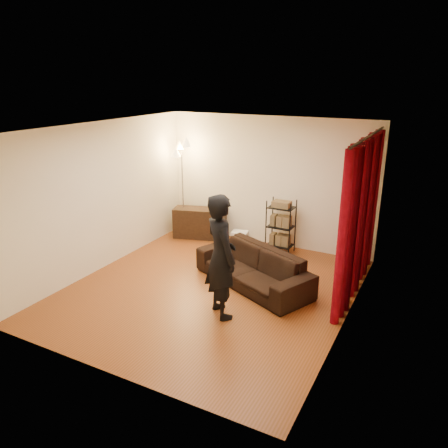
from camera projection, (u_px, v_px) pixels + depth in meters
The scene contains 14 objects.
floor at pixel (211, 289), 7.42m from camera, with size 5.00×5.00×0.00m, color brown.
ceiling at pixel (209, 128), 6.55m from camera, with size 5.00×5.00×0.00m, color white.
wall_back at pixel (269, 182), 9.08m from camera, with size 5.00×5.00×0.00m, color #F4ECCE.
wall_front at pixel (100, 273), 4.89m from camera, with size 5.00×5.00×0.00m, color #F4ECCE.
wall_left at pixel (103, 197), 7.97m from camera, with size 5.00×5.00×0.00m, color #F4ECCE.
wall_right at pixel (352, 236), 6.00m from camera, with size 5.00×5.00×0.00m, color #F4ECCE.
curtain_rod at pixel (369, 136), 6.59m from camera, with size 0.04×0.04×2.65m, color black.
curtain at pixel (359, 218), 7.02m from camera, with size 0.22×2.65×2.55m, color maroon, non-canonical shape.
sofa at pixel (253, 267), 7.49m from camera, with size 2.20×0.86×0.64m, color black.
person at pixel (221, 257), 6.36m from camera, with size 0.69×0.45×1.89m, color black.
media_cabinet at pixel (200, 223), 9.73m from camera, with size 1.15×0.43×0.67m, color #311F12.
storage_boxes at pixel (239, 237), 9.41m from camera, with size 0.33×0.27×0.28m, color silver, non-canonical shape.
wire_shelf at pixel (281, 226), 8.83m from camera, with size 0.50×0.35×1.10m, color black, non-canonical shape.
floor_lamp at pixel (183, 190), 9.60m from camera, with size 0.38×0.38×2.13m, color silver, non-canonical shape.
Camera 1 is at (3.29, -5.80, 3.44)m, focal length 35.00 mm.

